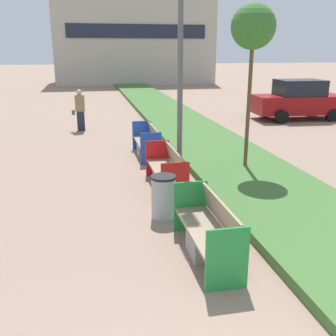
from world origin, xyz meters
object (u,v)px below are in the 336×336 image
object	(u,v)px
bench_green_frame	(208,235)
parked_car_distant	(298,100)
bench_red_frame	(167,173)
litter_bin	(164,197)
sapling_tree_near	(253,29)
pedestrian_walking	(80,110)
bench_blue_frame	(147,144)

from	to	relation	value
bench_green_frame	parked_car_distant	size ratio (longest dim) A/B	0.46
bench_green_frame	bench_red_frame	distance (m)	3.31
litter_bin	sapling_tree_near	bearing A→B (deg)	42.72
litter_bin	pedestrian_walking	distance (m)	9.43
bench_red_frame	sapling_tree_near	xyz separation A→B (m)	(2.37, 0.88, 3.35)
bench_green_frame	litter_bin	distance (m)	1.67
bench_blue_frame	litter_bin	world-z (taller)	bench_blue_frame
bench_red_frame	sapling_tree_near	size ratio (longest dim) A/B	0.50
bench_red_frame	litter_bin	xyz separation A→B (m)	(-0.42, -1.69, 0.07)
bench_red_frame	litter_bin	bearing A→B (deg)	-103.83
pedestrian_walking	parked_car_distant	xyz separation A→B (m)	(10.12, 0.69, 0.06)
litter_bin	parked_car_distant	xyz separation A→B (m)	(8.47, 9.96, 0.47)
litter_bin	parked_car_distant	bearing A→B (deg)	49.61
parked_car_distant	bench_blue_frame	bearing A→B (deg)	-143.15
sapling_tree_near	pedestrian_walking	xyz separation A→B (m)	(-4.43, 6.70, -2.86)
bench_red_frame	pedestrian_walking	distance (m)	7.87
bench_green_frame	bench_red_frame	bearing A→B (deg)	89.97
litter_bin	parked_car_distant	distance (m)	13.09
litter_bin	sapling_tree_near	world-z (taller)	sapling_tree_near
bench_blue_frame	sapling_tree_near	xyz separation A→B (m)	(2.37, -2.19, 3.35)
sapling_tree_near	parked_car_distant	bearing A→B (deg)	52.41
bench_green_frame	bench_blue_frame	distance (m)	6.38
litter_bin	pedestrian_walking	xyz separation A→B (m)	(-1.65, 9.27, 0.41)
bench_blue_frame	litter_bin	distance (m)	4.78
bench_blue_frame	bench_red_frame	bearing A→B (deg)	-89.96
bench_green_frame	sapling_tree_near	distance (m)	5.86
bench_red_frame	parked_car_distant	size ratio (longest dim) A/B	0.50
litter_bin	bench_red_frame	bearing A→B (deg)	76.17
litter_bin	pedestrian_walking	size ratio (longest dim) A/B	0.52
bench_blue_frame	parked_car_distant	bearing A→B (deg)	32.81
bench_green_frame	litter_bin	world-z (taller)	bench_green_frame
bench_blue_frame	litter_bin	bearing A→B (deg)	-94.97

